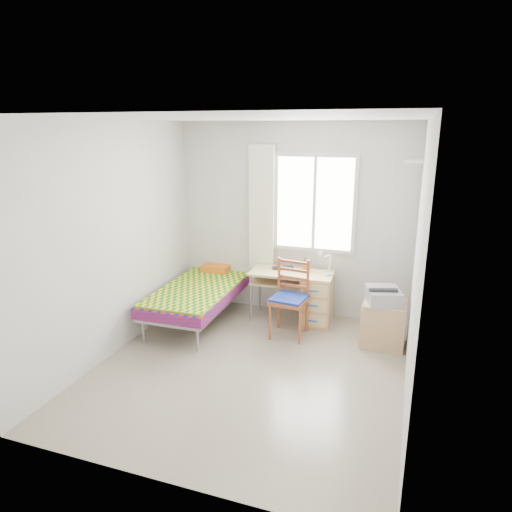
# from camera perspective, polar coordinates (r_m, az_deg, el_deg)

# --- Properties ---
(floor) EXTENTS (3.50, 3.50, 0.00)m
(floor) POSITION_cam_1_polar(r_m,az_deg,el_deg) (5.08, -0.85, -13.87)
(floor) COLOR #BCAD93
(floor) RESTS_ON ground
(ceiling) EXTENTS (3.50, 3.50, 0.00)m
(ceiling) POSITION_cam_1_polar(r_m,az_deg,el_deg) (4.42, -0.99, 16.89)
(ceiling) COLOR white
(ceiling) RESTS_ON wall_back
(wall_back) EXTENTS (3.20, 0.00, 3.20)m
(wall_back) POSITION_cam_1_polar(r_m,az_deg,el_deg) (6.21, 4.58, 4.45)
(wall_back) COLOR silver
(wall_back) RESTS_ON ground
(wall_left) EXTENTS (0.00, 3.50, 3.50)m
(wall_left) POSITION_cam_1_polar(r_m,az_deg,el_deg) (5.32, -17.34, 1.87)
(wall_left) COLOR silver
(wall_left) RESTS_ON ground
(wall_right) EXTENTS (0.00, 3.50, 3.50)m
(wall_right) POSITION_cam_1_polar(r_m,az_deg,el_deg) (4.33, 19.44, -1.43)
(wall_right) COLOR silver
(wall_right) RESTS_ON ground
(window) EXTENTS (1.10, 0.04, 1.30)m
(window) POSITION_cam_1_polar(r_m,az_deg,el_deg) (6.08, 7.33, 6.52)
(window) COLOR white
(window) RESTS_ON wall_back
(curtain) EXTENTS (0.35, 0.05, 1.70)m
(curtain) POSITION_cam_1_polar(r_m,az_deg,el_deg) (6.23, 0.69, 5.94)
(curtain) COLOR white
(curtain) RESTS_ON wall_back
(floating_shelf) EXTENTS (0.20, 0.32, 0.03)m
(floating_shelf) POSITION_cam_1_polar(r_m,az_deg,el_deg) (5.57, 19.14, 11.18)
(floating_shelf) COLOR white
(floating_shelf) RESTS_ON wall_right
(bed) EXTENTS (0.93, 1.95, 0.84)m
(bed) POSITION_cam_1_polar(r_m,az_deg,el_deg) (6.22, -6.64, -4.14)
(bed) COLOR #969A9E
(bed) RESTS_ON floor
(desk) EXTENTS (1.10, 0.53, 0.68)m
(desk) POSITION_cam_1_polar(r_m,az_deg,el_deg) (6.07, 6.99, -5.03)
(desk) COLOR tan
(desk) RESTS_ON floor
(chair) EXTENTS (0.46, 0.46, 0.96)m
(chair) POSITION_cam_1_polar(r_m,az_deg,el_deg) (5.66, 4.37, -4.74)
(chair) COLOR #96491D
(chair) RESTS_ON floor
(cabinet) EXTENTS (0.50, 0.44, 0.54)m
(cabinet) POSITION_cam_1_polar(r_m,az_deg,el_deg) (5.68, 15.62, -8.14)
(cabinet) COLOR tan
(cabinet) RESTS_ON floor
(printer) EXTENTS (0.47, 0.50, 0.18)m
(printer) POSITION_cam_1_polar(r_m,az_deg,el_deg) (5.53, 15.62, -4.75)
(printer) COLOR #989B9F
(printer) RESTS_ON cabinet
(laptop) EXTENTS (0.34, 0.30, 0.02)m
(laptop) POSITION_cam_1_polar(r_m,az_deg,el_deg) (6.12, 3.47, -1.61)
(laptop) COLOR black
(laptop) RESTS_ON desk
(pen_cup) EXTENTS (0.08, 0.08, 0.10)m
(pen_cup) POSITION_cam_1_polar(r_m,az_deg,el_deg) (6.14, 6.12, -1.26)
(pen_cup) COLOR orange
(pen_cup) RESTS_ON desk
(task_lamp) EXTENTS (0.21, 0.31, 0.37)m
(task_lamp) POSITION_cam_1_polar(r_m,az_deg,el_deg) (5.78, 8.44, -0.55)
(task_lamp) COLOR white
(task_lamp) RESTS_ON desk
(book) EXTENTS (0.24, 0.25, 0.02)m
(book) POSITION_cam_1_polar(r_m,az_deg,el_deg) (6.08, 2.51, -2.70)
(book) COLOR gray
(book) RESTS_ON desk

